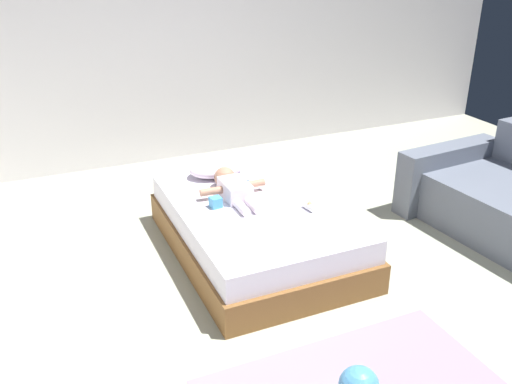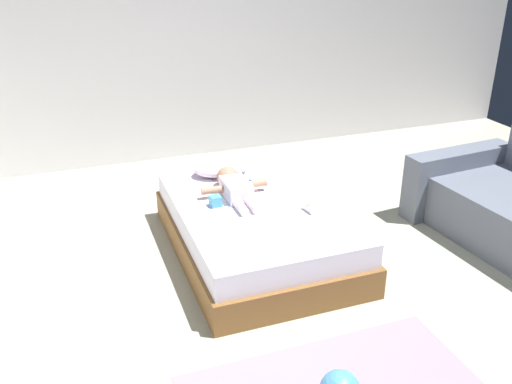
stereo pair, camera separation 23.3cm
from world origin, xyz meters
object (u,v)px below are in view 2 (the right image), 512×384
object	(u,v)px
bed	(256,229)
toothbrush	(254,182)
baby	(234,187)
toy_block	(216,201)
baby_bottle	(309,208)
pillow	(221,167)

from	to	relation	value
bed	toothbrush	xyz separation A→B (m)	(0.12, 0.38, 0.21)
baby	toy_block	distance (m)	0.23
toothbrush	baby_bottle	world-z (taller)	baby_bottle
bed	baby_bottle	bearing A→B (deg)	-36.78
toothbrush	toy_block	distance (m)	0.50
bed	toy_block	world-z (taller)	toy_block
baby	toothbrush	world-z (taller)	baby
toothbrush	baby_bottle	distance (m)	0.64
bed	pillow	bearing A→B (deg)	96.47
toothbrush	bed	bearing A→B (deg)	-108.04
bed	baby	distance (m)	0.35
pillow	toy_block	world-z (taller)	pillow
toy_block	bed	bearing A→B (deg)	-15.56
pillow	toy_block	distance (m)	0.58
pillow	toothbrush	xyz separation A→B (m)	(0.19, -0.24, -0.06)
toothbrush	pillow	bearing A→B (deg)	128.60
toy_block	baby_bottle	xyz separation A→B (m)	(0.59, -0.31, -0.01)
baby	toy_block	world-z (taller)	baby
pillow	baby	world-z (taller)	baby
toothbrush	toy_block	world-z (taller)	toy_block
pillow	toy_block	bearing A→B (deg)	-111.03
baby	toy_block	bearing A→B (deg)	-143.87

